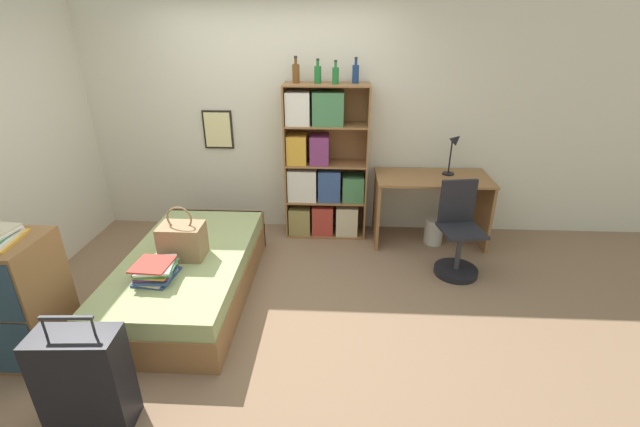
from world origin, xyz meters
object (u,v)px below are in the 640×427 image
object	(u,v)px
waste_bin	(434,231)
desk	(431,197)
dresser	(16,299)
bottle_green	(296,73)
bookcase	(321,171)
book_stack_on_bed	(156,271)
bottle_brown	(318,74)
bottle_blue	(356,73)
bottle_clear	(336,75)
desk_chair	(457,244)
bed	(190,273)
desk_lamp	(454,146)
handbag	(183,240)
suitcase	(85,381)

from	to	relation	value
waste_bin	desk	bearing A→B (deg)	133.97
dresser	bottle_green	world-z (taller)	bottle_green
bookcase	waste_bin	size ratio (longest dim) A/B	5.87
book_stack_on_bed	bottle_brown	world-z (taller)	bottle_brown
bottle_blue	desk	size ratio (longest dim) A/B	0.21
bookcase	bottle_clear	xyz separation A→B (m)	(0.15, -0.03, 1.02)
book_stack_on_bed	desk_chair	distance (m)	2.75
bookcase	desk	bearing A→B (deg)	-6.12
book_stack_on_bed	bottle_green	world-z (taller)	bottle_green
bed	bottle_brown	size ratio (longest dim) A/B	8.02
bookcase	desk_lamp	bearing A→B (deg)	-1.74
bottle_brown	desk	bearing A→B (deg)	-6.43
book_stack_on_bed	desk	distance (m)	2.90
bottle_blue	bottle_clear	bearing A→B (deg)	-159.95
bottle_green	bottle_brown	distance (m)	0.23
bed	desk	world-z (taller)	desk
handbag	bookcase	world-z (taller)	bookcase
bottle_clear	desk	distance (m)	1.65
bed	suitcase	xyz separation A→B (m)	(-0.15, -1.40, 0.13)
desk_chair	waste_bin	world-z (taller)	desk_chair
desk_chair	bottle_blue	bearing A→B (deg)	140.95
bottle_brown	desk_lamp	distance (m)	1.62
bottle_green	bottle_brown	xyz separation A→B (m)	(0.22, -0.02, -0.01)
book_stack_on_bed	desk_lamp	size ratio (longest dim) A/B	0.78
book_stack_on_bed	dresser	size ratio (longest dim) A/B	0.39
handbag	suitcase	bearing A→B (deg)	-96.37
suitcase	bottle_blue	xyz separation A→B (m)	(1.62, 2.74, 1.46)
book_stack_on_bed	desk_lamp	xyz separation A→B (m)	(2.63, 1.67, 0.58)
suitcase	bottle_brown	size ratio (longest dim) A/B	3.38
bed	bookcase	distance (m)	1.80
bottle_blue	desk_lamp	distance (m)	1.29
bed	desk_chair	distance (m)	2.54
desk_chair	dresser	bearing A→B (deg)	-159.17
bed	book_stack_on_bed	bearing A→B (deg)	-102.85
bottle_blue	book_stack_on_bed	bearing A→B (deg)	-131.70
desk_lamp	waste_bin	world-z (taller)	desk_lamp
waste_bin	bottle_blue	bearing A→B (deg)	165.93
suitcase	bookcase	size ratio (longest dim) A/B	0.48
bottle_green	desk_lamp	size ratio (longest dim) A/B	0.57
bed	bottle_brown	world-z (taller)	bottle_brown
dresser	bottle_clear	bearing A→B (deg)	42.81
book_stack_on_bed	bookcase	size ratio (longest dim) A/B	0.21
bottle_brown	desk_lamp	xyz separation A→B (m)	(1.45, -0.05, -0.72)
handbag	bottle_blue	distance (m)	2.36
bed	book_stack_on_bed	size ratio (longest dim) A/B	5.32
bottle_green	waste_bin	distance (m)	2.27
handbag	waste_bin	world-z (taller)	handbag
bottle_green	desk_chair	world-z (taller)	bottle_green
handbag	bottle_clear	bearing A→B (deg)	46.24
book_stack_on_bed	bottle_green	size ratio (longest dim) A/B	1.38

